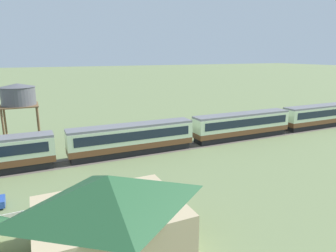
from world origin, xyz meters
name	(u,v)px	position (x,y,z in m)	size (l,w,h in m)	color
ground_plane	(267,134)	(0.00, 0.00, 0.00)	(600.00, 600.00, 0.00)	#707F51
passenger_train	(134,137)	(-23.72, -0.13, 2.29)	(90.96, 2.86, 4.13)	brown
railway_track	(109,157)	(-27.30, -0.13, 0.01)	(131.48, 3.60, 0.04)	#665B51
water_tower	(18,96)	(-37.44, 9.42, 7.58)	(4.89, 4.89, 9.30)	brown
cottage_dark_green_roof_2	(109,212)	(-31.88, -19.13, 2.88)	(10.46, 7.96, 5.56)	tan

